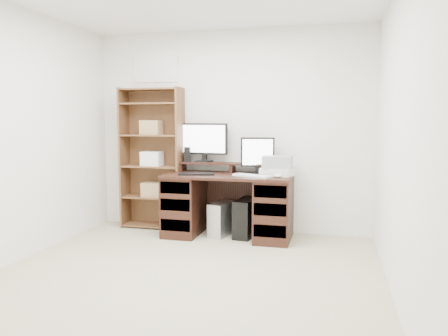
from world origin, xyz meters
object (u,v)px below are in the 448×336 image
at_px(monitor_small, 258,154).
at_px(tower_black, 246,218).
at_px(printer, 277,172).
at_px(desk, 228,204).
at_px(monitor_wide, 204,140).
at_px(bookshelf, 153,157).
at_px(tower_silver, 221,219).

distance_m(monitor_small, tower_black, 0.78).
distance_m(printer, tower_black, 0.68).
bearing_deg(desk, monitor_small, 19.85).
bearing_deg(desk, printer, 3.36).
distance_m(monitor_wide, tower_black, 1.10).
relative_size(desk, tower_black, 3.17).
xyz_separation_m(monitor_wide, bookshelf, (-0.68, -0.04, -0.22)).
xyz_separation_m(tower_silver, bookshelf, (-0.96, 0.20, 0.72)).
relative_size(desk, tower_silver, 3.71).
height_order(desk, printer, printer).
relative_size(monitor_wide, monitor_small, 1.39).
height_order(printer, tower_silver, printer).
height_order(monitor_small, tower_silver, monitor_small).
relative_size(monitor_small, printer, 1.24).
bearing_deg(bookshelf, tower_black, -7.76).
bearing_deg(tower_black, bookshelf, 179.13).
height_order(tower_silver, bookshelf, bookshelf).
xyz_separation_m(printer, tower_silver, (-0.67, -0.02, -0.59)).
xyz_separation_m(monitor_small, tower_black, (-0.12, -0.08, -0.76)).
bearing_deg(tower_silver, printer, 13.61).
distance_m(monitor_small, tower_silver, 0.90).
height_order(tower_black, bookshelf, bookshelf).
xyz_separation_m(desk, bookshelf, (-1.06, 0.21, 0.53)).
bearing_deg(bookshelf, monitor_small, -3.90).
bearing_deg(bookshelf, monitor_wide, 3.56).
relative_size(printer, tower_black, 0.75).
distance_m(monitor_small, bookshelf, 1.39).
bearing_deg(printer, monitor_small, 172.16).
height_order(monitor_wide, printer, monitor_wide).
bearing_deg(printer, tower_black, -170.11).
distance_m(monitor_wide, tower_silver, 1.01).
xyz_separation_m(monitor_small, tower_silver, (-0.42, -0.10, -0.79)).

